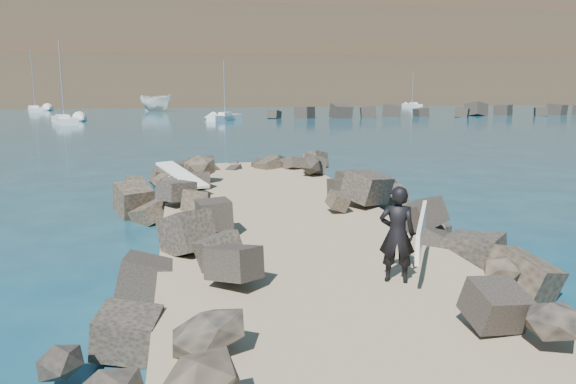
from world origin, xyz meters
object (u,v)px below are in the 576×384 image
object	(u,v)px
surfboard_resting	(182,178)
surfer_with_board	(400,234)
boat_imported	(156,103)
sailboat_f	(412,106)

from	to	relation	value
surfboard_resting	surfer_with_board	xyz separation A→B (m)	(3.71, -9.41, 0.42)
boat_imported	sailboat_f	world-z (taller)	sailboat_f
surfboard_resting	sailboat_f	bearing A→B (deg)	33.62
surfer_with_board	sailboat_f	size ratio (longest dim) A/B	0.29
boat_imported	surfboard_resting	bearing A→B (deg)	-126.63
boat_imported	surfer_with_board	size ratio (longest dim) A/B	3.59
sailboat_f	surfer_with_board	bearing A→B (deg)	-113.37
boat_imported	surfer_with_board	distance (m)	82.00
surfboard_resting	sailboat_f	size ratio (longest dim) A/B	0.38
boat_imported	sailboat_f	distance (m)	46.51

